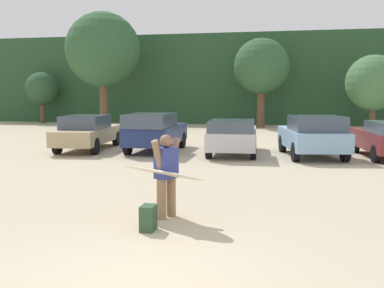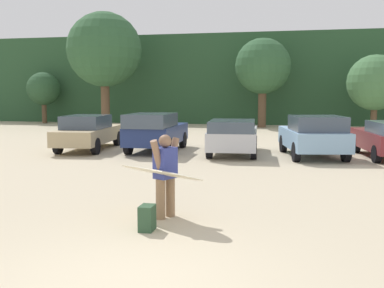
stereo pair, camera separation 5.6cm
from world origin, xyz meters
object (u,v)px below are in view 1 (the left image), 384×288
at_px(parked_car_silver, 233,136).
at_px(backpack_dropped, 148,218).
at_px(parked_car_navy, 155,131).
at_px(parked_car_sky_blue, 313,135).
at_px(parked_car_tan, 88,132).
at_px(person_adult, 166,171).
at_px(surfboard_cream, 160,172).

relative_size(parked_car_silver, backpack_dropped, 9.74).
bearing_deg(parked_car_navy, parked_car_sky_blue, -93.91).
height_order(parked_car_silver, parked_car_sky_blue, parked_car_sky_blue).
distance_m(parked_car_tan, backpack_dropped, 12.06).
bearing_deg(person_adult, parked_car_tan, -30.55).
xyz_separation_m(parked_car_tan, parked_car_navy, (2.96, -0.04, 0.09)).
bearing_deg(backpack_dropped, parked_car_tan, 119.46).
xyz_separation_m(parked_car_tan, surfboard_cream, (5.92, -9.70, 0.14)).
bearing_deg(parked_car_silver, person_adult, 175.02).
relative_size(parked_car_sky_blue, backpack_dropped, 9.56).
distance_m(parked_car_tan, parked_car_navy, 2.97).
distance_m(surfboard_cream, backpack_dropped, 1.04).
bearing_deg(parked_car_sky_blue, parked_car_silver, 77.58).
height_order(parked_car_tan, parked_car_sky_blue, parked_car_sky_blue).
bearing_deg(parked_car_sky_blue, surfboard_cream, 149.96).
relative_size(parked_car_tan, parked_car_sky_blue, 1.14).
xyz_separation_m(parked_car_navy, parked_car_sky_blue, (6.27, -0.32, -0.03)).
xyz_separation_m(person_adult, surfboard_cream, (-0.10, -0.09, -0.01)).
relative_size(parked_car_navy, surfboard_cream, 1.87).
bearing_deg(parked_car_sky_blue, person_adult, 150.32).
bearing_deg(parked_car_navy, parked_car_silver, -94.90).
height_order(parked_car_tan, person_adult, person_adult).
height_order(parked_car_sky_blue, surfboard_cream, parked_car_sky_blue).
bearing_deg(backpack_dropped, parked_car_sky_blue, 71.93).
xyz_separation_m(parked_car_navy, person_adult, (3.06, -9.57, 0.06)).
distance_m(parked_car_navy, person_adult, 10.04).
xyz_separation_m(parked_car_sky_blue, backpack_dropped, (-3.30, -10.13, -0.60)).
xyz_separation_m(person_adult, backpack_dropped, (-0.09, -0.88, -0.69)).
xyz_separation_m(parked_car_navy, surfboard_cream, (2.96, -9.66, 0.05)).
bearing_deg(backpack_dropped, surfboard_cream, 90.36).
bearing_deg(parked_car_silver, backpack_dropped, 174.60).
bearing_deg(parked_car_sky_blue, backpack_dropped, 151.41).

